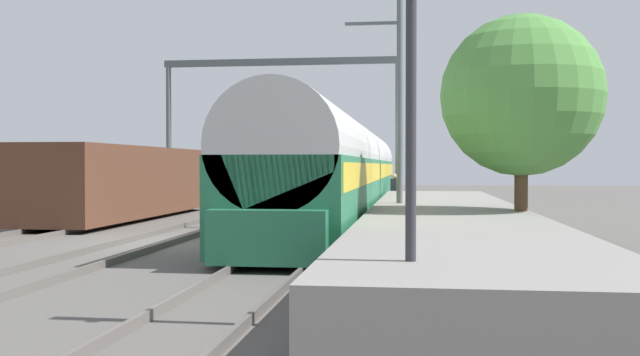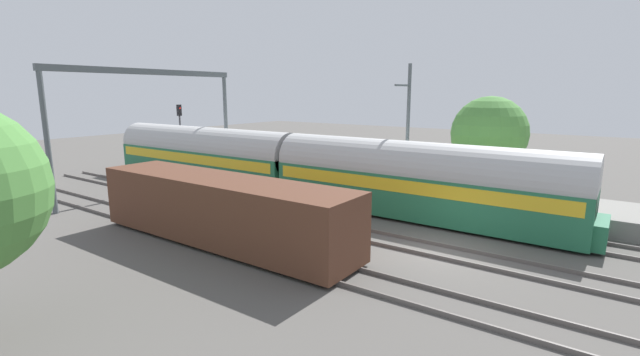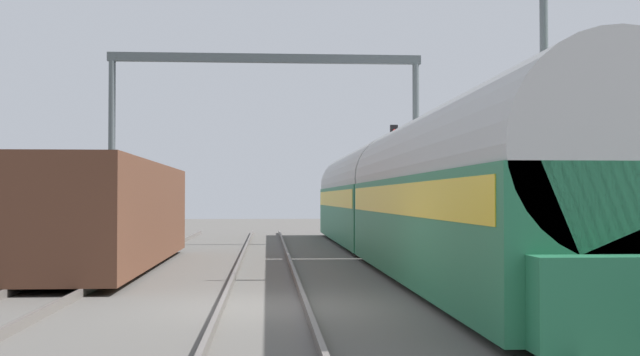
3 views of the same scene
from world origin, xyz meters
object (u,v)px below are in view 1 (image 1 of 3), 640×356
Objects in this scene: railway_signal_far at (399,143)px; catenary_gantry at (281,100)px; railway_signal_near at (411,69)px; passenger_train at (346,169)px; person_crossing at (395,188)px; freight_car at (125,182)px.

catenary_gantry is (-6.17, -5.34, 2.20)m from railway_signal_far.
railway_signal_near is 29.94m from catenary_gantry.
railway_signal_far is at bearing 81.80° from passenger_train.
railway_signal_far is 0.42× the size of catenary_gantry.
passenger_train is 6.17× the size of railway_signal_near.
person_crossing is 8.22m from catenary_gantry.
freight_car is 12.42m from catenary_gantry.
passenger_train is 9.00m from freight_car.
railway_signal_near is at bearing -82.27° from passenger_train.
person_crossing is at bearing -90.07° from railway_signal_far.
railway_signal_near is 0.98× the size of railway_signal_far.
railway_signal_near is (11.35, -18.10, 1.92)m from freight_car.
person_crossing is 8.56m from railway_signal_far.
railway_signal_near reaches higher than passenger_train.
person_crossing is at bearing 92.08° from railway_signal_near.
person_crossing is at bearing -25.01° from catenary_gantry.
catenary_gantry is at bearing 68.69° from freight_car.
freight_car is 7.51× the size of person_crossing.
catenary_gantry reaches higher than passenger_train.
person_crossing is at bearing 37.63° from freight_car.
passenger_train is 21.26m from railway_signal_near.
railway_signal_near is 34.34m from railway_signal_far.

